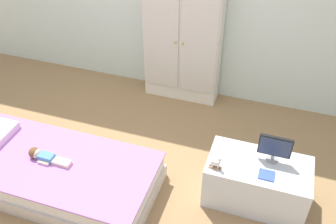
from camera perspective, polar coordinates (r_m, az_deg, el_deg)
ground_plane at (r=3.53m, az=-7.84°, el=-9.58°), size 10.00×10.00×0.02m
bed at (r=3.45m, az=-16.68°, el=-8.89°), size 1.77×0.83×0.29m
doll at (r=3.37m, az=-18.58°, el=-6.28°), size 0.39×0.13×0.10m
wardrobe at (r=4.06m, az=2.25°, el=11.26°), size 0.82×0.27×1.48m
tv_stand at (r=3.25m, az=13.25°, el=-10.28°), size 0.82×0.45×0.41m
tv_monitor at (r=3.06m, az=15.91°, el=-5.20°), size 0.26×0.10×0.25m
rocking_horse_toy at (r=2.97m, az=7.40°, el=-7.65°), size 0.10×0.04×0.12m
book_blue at (r=3.02m, az=14.71°, el=-9.23°), size 0.12×0.11×0.01m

